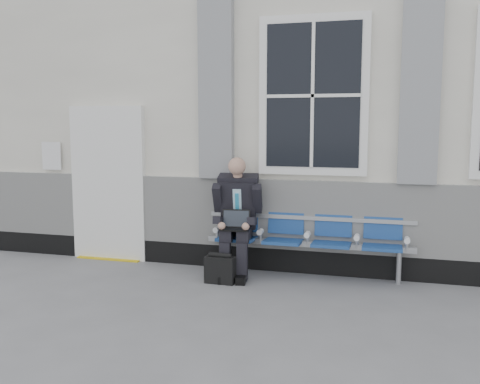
% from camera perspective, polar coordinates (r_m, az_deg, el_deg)
% --- Properties ---
extents(station_building, '(14.40, 4.40, 4.49)m').
position_cam_1_polar(station_building, '(8.77, 23.79, 8.74)').
color(station_building, silver).
rests_on(station_building, ground).
extents(bench, '(2.60, 0.47, 0.91)m').
position_cam_1_polar(bench, '(6.75, 7.28, -4.38)').
color(bench, '#9EA0A3').
rests_on(bench, ground).
extents(businessman, '(0.64, 0.86, 1.49)m').
position_cam_1_polar(businessman, '(6.75, -0.31, -2.18)').
color(businessman, black).
rests_on(businessman, ground).
extents(briefcase, '(0.37, 0.17, 0.37)m').
position_cam_1_polar(briefcase, '(6.50, -2.14, -8.23)').
color(briefcase, black).
rests_on(briefcase, ground).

